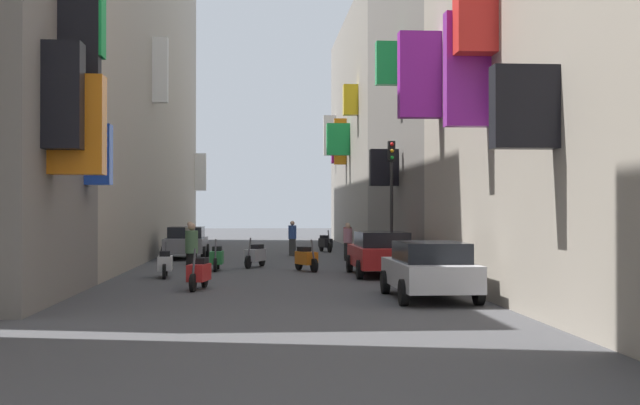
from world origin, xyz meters
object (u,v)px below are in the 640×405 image
(scooter_orange, at_px, (306,258))
(pedestrian_mid_street, at_px, (192,252))
(pedestrian_near_left, at_px, (348,242))
(pedestrian_near_right, at_px, (348,241))
(scooter_silver, at_px, (255,255))
(parked_car_grey, at_px, (186,242))
(parked_car_silver, at_px, (429,269))
(scooter_black, at_px, (325,243))
(traffic_light_near_corner, at_px, (392,182))
(scooter_red, at_px, (199,272))
(scooter_green, at_px, (217,257))
(pedestrian_far_away, at_px, (292,238))
(parked_car_red, at_px, (381,252))
(scooter_white, at_px, (165,263))
(pedestrian_crossing, at_px, (190,243))

(scooter_orange, height_order, pedestrian_mid_street, pedestrian_mid_street)
(pedestrian_near_left, height_order, pedestrian_near_right, pedestrian_near_right)
(pedestrian_mid_street, bearing_deg, scooter_orange, 49.05)
(pedestrian_near_right, bearing_deg, scooter_silver, -125.97)
(parked_car_grey, distance_m, parked_car_silver, 19.32)
(scooter_black, xyz_separation_m, pedestrian_near_left, (0.34, -7.90, 0.32))
(scooter_black, xyz_separation_m, traffic_light_near_corner, (1.53, -12.20, 2.73))
(traffic_light_near_corner, bearing_deg, scooter_red, -127.94)
(scooter_green, bearing_deg, scooter_black, 69.66)
(pedestrian_far_away, bearing_deg, pedestrian_near_right, -46.00)
(pedestrian_near_right, distance_m, traffic_light_near_corner, 6.59)
(scooter_green, bearing_deg, parked_car_red, -26.67)
(parked_car_grey, xyz_separation_m, parked_car_silver, (7.31, -17.88, -0.01))
(scooter_orange, relative_size, pedestrian_far_away, 1.04)
(parked_car_red, xyz_separation_m, scooter_silver, (-4.12, 4.32, -0.30))
(scooter_white, relative_size, scooter_silver, 1.05)
(parked_car_silver, relative_size, pedestrian_mid_street, 2.37)
(scooter_red, relative_size, scooter_orange, 1.05)
(pedestrian_crossing, xyz_separation_m, traffic_light_near_corner, (7.65, -2.03, 2.34))
(scooter_silver, bearing_deg, pedestrian_near_left, 44.63)
(pedestrian_mid_street, bearing_deg, parked_car_red, 18.93)
(scooter_green, height_order, pedestrian_near_right, pedestrian_near_right)
(scooter_green, distance_m, scooter_black, 14.20)
(scooter_green, bearing_deg, parked_car_silver, -61.43)
(pedestrian_crossing, xyz_separation_m, pedestrian_near_left, (6.47, 2.27, -0.07))
(parked_car_grey, xyz_separation_m, pedestrian_near_left, (7.00, -2.22, 0.03))
(scooter_green, xyz_separation_m, pedestrian_near_left, (5.28, 5.42, 0.32))
(scooter_white, height_order, pedestrian_mid_street, pedestrian_mid_street)
(pedestrian_near_left, bearing_deg, pedestrian_mid_street, -119.47)
(scooter_green, xyz_separation_m, scooter_silver, (1.37, 1.56, 0.00))
(pedestrian_crossing, bearing_deg, pedestrian_near_right, 31.24)
(pedestrian_near_right, relative_size, traffic_light_near_corner, 0.34)
(pedestrian_crossing, relative_size, pedestrian_far_away, 1.03)
(scooter_black, height_order, pedestrian_mid_street, pedestrian_mid_street)
(pedestrian_crossing, bearing_deg, scooter_orange, -40.63)
(pedestrian_far_away, bearing_deg, pedestrian_near_left, -62.35)
(scooter_green, height_order, scooter_silver, same)
(pedestrian_near_left, bearing_deg, scooter_red, -112.93)
(parked_car_silver, relative_size, scooter_orange, 2.44)
(pedestrian_crossing, height_order, pedestrian_near_left, pedestrian_crossing)
(scooter_black, distance_m, pedestrian_near_right, 6.18)
(scooter_green, distance_m, traffic_light_near_corner, 7.10)
(parked_car_red, distance_m, pedestrian_near_left, 8.18)
(parked_car_red, relative_size, scooter_orange, 2.61)
(scooter_red, height_order, scooter_white, same)
(pedestrian_far_away, relative_size, traffic_light_near_corner, 0.35)
(scooter_black, relative_size, traffic_light_near_corner, 0.37)
(pedestrian_crossing, distance_m, pedestrian_far_away, 7.75)
(scooter_silver, bearing_deg, pedestrian_crossing, 148.25)
(scooter_green, relative_size, pedestrian_far_away, 1.15)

